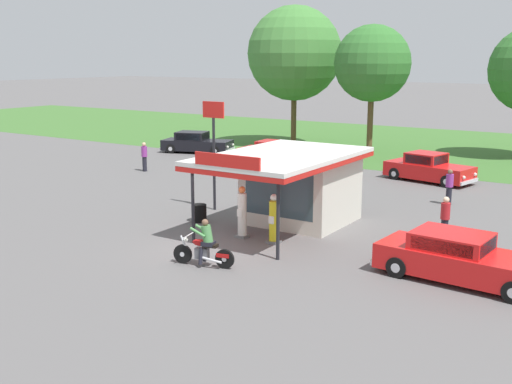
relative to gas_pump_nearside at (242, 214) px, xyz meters
name	(u,v)px	position (x,y,z in m)	size (l,w,h in m)	color
ground_plane	(210,248)	(-0.17, -1.79, -0.90)	(300.00, 300.00, 0.00)	#5B5959
grass_verge_strip	(452,148)	(-0.17, 28.21, -0.90)	(120.00, 24.00, 0.01)	#3D6B2D
service_station_kiosk	(297,181)	(0.69, 2.92, 0.85)	(4.50, 7.32, 3.47)	beige
gas_pump_nearside	(242,214)	(0.00, 0.00, 0.00)	(0.44, 0.44, 1.97)	slate
gas_pump_offside	(274,221)	(1.39, 0.00, -0.06)	(0.44, 0.44, 1.84)	slate
motorcycle_with_rider	(204,247)	(0.84, -3.42, -0.25)	(2.11, 0.75, 1.58)	black
featured_classic_sedan	(461,259)	(8.20, -0.27, -0.22)	(5.43, 2.33, 1.46)	red
parked_car_back_row_centre_right	(196,143)	(-14.85, 15.99, -0.22)	(5.36, 3.21, 1.48)	black
parked_car_back_row_centre_left	(428,169)	(2.37, 14.62, -0.20)	(5.10, 2.87, 1.55)	red
parked_car_back_row_right	(278,153)	(-7.44, 14.95, -0.22)	(5.40, 2.22, 1.45)	red
bystander_admiring_sedan	(449,186)	(4.95, 9.65, -0.03)	(0.34, 0.34, 1.64)	black
bystander_chatting_near_pumps	(445,218)	(6.55, 3.60, 0.00)	(0.34, 0.34, 1.69)	black
bystander_leaning_by_kiosk	(144,156)	(-12.76, 8.41, 0.02)	(0.34, 0.34, 1.73)	black
tree_oak_right	(372,64)	(-4.06, 21.61, 5.34)	(5.18, 5.18, 8.85)	brown
tree_oak_far_left	(294,53)	(-10.97, 23.14, 6.03)	(7.08, 7.08, 10.48)	brown
roadside_pole_sign	(214,137)	(-3.51, 2.97, 2.37)	(1.10, 0.12, 4.79)	black
spare_tire_stack	(199,213)	(-2.80, 0.96, -0.54)	(0.60, 0.60, 0.72)	black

